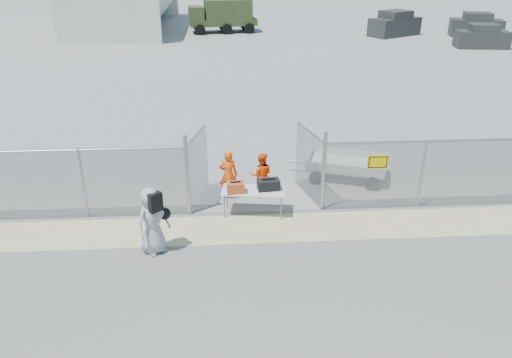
{
  "coord_description": "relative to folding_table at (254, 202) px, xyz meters",
  "views": [
    {
      "loc": [
        -0.88,
        -11.26,
        7.33
      ],
      "look_at": [
        0.0,
        2.0,
        1.1
      ],
      "focal_mm": 35.0,
      "sensor_mm": 36.0,
      "label": 1
    }
  ],
  "objects": [
    {
      "name": "tarmac_inside",
      "position": [
        0.08,
        40.11,
        -0.39
      ],
      "size": [
        160.0,
        80.0,
        0.01
      ],
      "primitive_type": "cube",
      "color": "gray",
      "rests_on": "ground"
    },
    {
      "name": "security_worker_left",
      "position": [
        -0.72,
        1.09,
        0.41
      ],
      "size": [
        0.63,
        0.45,
        1.62
      ],
      "primitive_type": "imported",
      "rotation": [
        0.0,
        0.0,
        3.03
      ],
      "color": "#F84D0A",
      "rests_on": "ground"
    },
    {
      "name": "visitor",
      "position": [
        -2.72,
        -1.85,
        0.53
      ],
      "size": [
        1.07,
        1.04,
        1.85
      ],
      "primitive_type": "imported",
      "rotation": [
        0.0,
        0.0,
        0.71
      ],
      "color": "#93949B",
      "rests_on": "ground"
    },
    {
      "name": "parked_vehicle_far",
      "position": [
        19.53,
        25.64,
        0.49
      ],
      "size": [
        4.14,
        2.27,
        1.78
      ],
      "primitive_type": null,
      "rotation": [
        0.0,
        0.0,
        -0.13
      ],
      "color": "#282B28",
      "rests_on": "ground"
    },
    {
      "name": "military_truck",
      "position": [
        -0.66,
        34.71,
        1.06
      ],
      "size": [
        6.33,
        2.98,
        2.91
      ],
      "primitive_type": null,
      "rotation": [
        0.0,
        0.0,
        0.12
      ],
      "color": "#303F1E",
      "rests_on": "ground"
    },
    {
      "name": "chain_link_fence",
      "position": [
        0.08,
        0.11,
        0.7
      ],
      "size": [
        40.0,
        0.2,
        2.2
      ],
      "primitive_type": null,
      "color": "gray",
      "rests_on": "ground"
    },
    {
      "name": "ground",
      "position": [
        0.08,
        -1.89,
        -0.4
      ],
      "size": [
        160.0,
        160.0,
        0.0
      ],
      "primitive_type": "plane",
      "color": "#545454"
    },
    {
      "name": "security_worker_right",
      "position": [
        0.32,
        1.12,
        0.35
      ],
      "size": [
        0.78,
        0.63,
        1.5
      ],
      "primitive_type": "imported",
      "rotation": [
        0.0,
        0.0,
        3.04
      ],
      "color": "#F84D0A",
      "rests_on": "ground"
    },
    {
      "name": "parked_vehicle_mid",
      "position": [
        21.69,
        31.14,
        0.59
      ],
      "size": [
        4.73,
        3.05,
        1.98
      ],
      "primitive_type": null,
      "rotation": [
        0.0,
        0.0,
        -0.26
      ],
      "color": "#282B28",
      "rests_on": "ground"
    },
    {
      "name": "orange_bag",
      "position": [
        -0.53,
        -0.11,
        0.55
      ],
      "size": [
        0.53,
        0.38,
        0.31
      ],
      "primitive_type": "cube",
      "rotation": [
        0.0,
        0.0,
        0.09
      ],
      "color": "#C24B22",
      "rests_on": "folding_table"
    },
    {
      "name": "parked_vehicle_near",
      "position": [
        14.54,
        31.84,
        0.66
      ],
      "size": [
        5.09,
        4.15,
        2.11
      ],
      "primitive_type": null,
      "rotation": [
        0.0,
        0.0,
        0.52
      ],
      "color": "#282B28",
      "rests_on": "ground"
    },
    {
      "name": "folding_table",
      "position": [
        0.0,
        0.0,
        0.0
      ],
      "size": [
        1.96,
        1.03,
        0.79
      ],
      "primitive_type": null,
      "rotation": [
        0.0,
        0.0,
        -0.14
      ],
      "color": "beige",
      "rests_on": "ground"
    },
    {
      "name": "dirt_strip",
      "position": [
        0.08,
        -0.89,
        -0.39
      ],
      "size": [
        44.0,
        1.6,
        0.01
      ],
      "primitive_type": "cube",
      "color": "tan",
      "rests_on": "ground"
    },
    {
      "name": "utility_trailer",
      "position": [
        3.35,
        2.33,
        0.02
      ],
      "size": [
        3.82,
        2.78,
        0.83
      ],
      "primitive_type": null,
      "rotation": [
        0.0,
        0.0,
        -0.33
      ],
      "color": "beige",
      "rests_on": "ground"
    },
    {
      "name": "black_duffel",
      "position": [
        0.44,
        0.02,
        0.55
      ],
      "size": [
        0.68,
        0.44,
        0.31
      ],
      "primitive_type": "cube",
      "rotation": [
        0.0,
        0.0,
        0.1
      ],
      "color": "black",
      "rests_on": "folding_table"
    }
  ]
}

